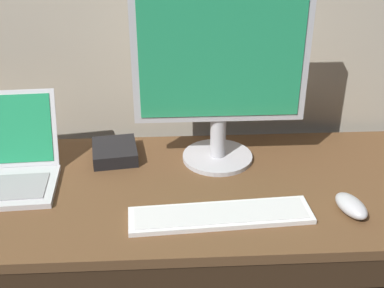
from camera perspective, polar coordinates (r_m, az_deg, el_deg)
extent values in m
cube|color=brown|center=(1.51, -2.33, -5.27)|extent=(1.65, 0.65, 0.03)
cube|color=#322113|center=(1.30, -2.03, -15.02)|extent=(1.58, 0.02, 0.09)
cube|color=silver|center=(1.57, -20.85, -4.74)|extent=(0.32, 0.23, 0.02)
cube|color=#959599|center=(1.56, -21.00, -4.65)|extent=(0.27, 0.15, 0.00)
cube|color=silver|center=(1.64, -20.43, 1.60)|extent=(0.31, 0.11, 0.22)
cube|color=#23935B|center=(1.64, -20.47, 1.58)|extent=(0.28, 0.09, 0.20)
cylinder|color=#B7B7BC|center=(1.63, 2.92, -1.48)|extent=(0.23, 0.23, 0.01)
cylinder|color=#B7B7BC|center=(1.60, 2.98, 0.85)|extent=(0.05, 0.05, 0.13)
cube|color=#B7B7BC|center=(1.48, 3.29, 9.80)|extent=(0.52, 0.03, 0.40)
cube|color=#23935B|center=(1.47, 3.36, 9.60)|extent=(0.48, 0.00, 0.36)
cube|color=white|center=(1.37, 3.28, -8.13)|extent=(0.50, 0.15, 0.01)
cube|color=silver|center=(1.36, 3.29, -7.86)|extent=(0.47, 0.12, 0.00)
ellipsoid|color=#B7B7BC|center=(1.44, 17.66, -6.72)|extent=(0.09, 0.13, 0.04)
cube|color=black|center=(1.65, -8.79, -0.88)|extent=(0.16, 0.18, 0.04)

